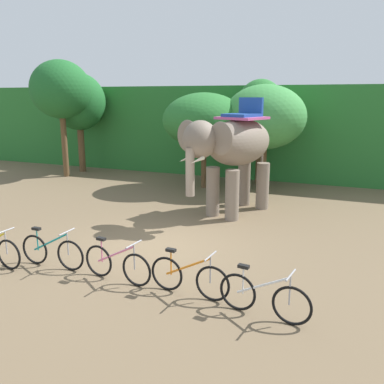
{
  "coord_description": "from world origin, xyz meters",
  "views": [
    {
      "loc": [
        4.68,
        -8.94,
        3.82
      ],
      "look_at": [
        0.63,
        1.0,
        1.3
      ],
      "focal_mm": 38.28,
      "sensor_mm": 36.0,
      "label": 1
    }
  ],
  "objects_px": {
    "tree_center_left": "(61,90)",
    "tree_far_left": "(265,117)",
    "tree_right": "(79,102)",
    "bike_orange": "(189,277)",
    "tree_center": "(260,110)",
    "bike_pink": "(117,264)",
    "bike_teal": "(52,251)",
    "tree_far_right": "(204,120)",
    "elephant": "(234,148)",
    "bike_white": "(264,297)"
  },
  "relations": [
    {
      "from": "bike_teal",
      "to": "bike_pink",
      "type": "distance_m",
      "value": 1.76
    },
    {
      "from": "tree_center",
      "to": "bike_orange",
      "type": "xyz_separation_m",
      "value": [
        1.21,
        -10.93,
        -2.83
      ]
    },
    {
      "from": "tree_far_left",
      "to": "bike_pink",
      "type": "distance_m",
      "value": 10.19
    },
    {
      "from": "tree_center_left",
      "to": "tree_far_right",
      "type": "xyz_separation_m",
      "value": [
        7.09,
        0.18,
        -1.26
      ]
    },
    {
      "from": "tree_right",
      "to": "bike_orange",
      "type": "xyz_separation_m",
      "value": [
        10.35,
        -10.48,
        -3.13
      ]
    },
    {
      "from": "bike_teal",
      "to": "tree_center",
      "type": "bearing_deg",
      "value": 78.56
    },
    {
      "from": "tree_right",
      "to": "elephant",
      "type": "xyz_separation_m",
      "value": [
        9.48,
        -4.64,
        -1.32
      ]
    },
    {
      "from": "tree_center",
      "to": "tree_far_left",
      "type": "bearing_deg",
      "value": -67.8
    },
    {
      "from": "tree_far_left",
      "to": "bike_pink",
      "type": "bearing_deg",
      "value": -95.13
    },
    {
      "from": "tree_center_left",
      "to": "tree_far_left",
      "type": "xyz_separation_m",
      "value": [
        9.5,
        0.75,
        -1.11
      ]
    },
    {
      "from": "tree_far_left",
      "to": "tree_center",
      "type": "bearing_deg",
      "value": 112.2
    },
    {
      "from": "tree_center_left",
      "to": "tree_center",
      "type": "height_order",
      "value": "tree_center_left"
    },
    {
      "from": "tree_center_left",
      "to": "bike_pink",
      "type": "xyz_separation_m",
      "value": [
        8.62,
        -9.06,
        -3.71
      ]
    },
    {
      "from": "tree_right",
      "to": "bike_white",
      "type": "xyz_separation_m",
      "value": [
        11.88,
        -10.74,
        -3.13
      ]
    },
    {
      "from": "tree_far_right",
      "to": "bike_orange",
      "type": "relative_size",
      "value": 2.32
    },
    {
      "from": "bike_teal",
      "to": "bike_pink",
      "type": "xyz_separation_m",
      "value": [
        1.76,
        -0.06,
        0.0
      ]
    },
    {
      "from": "bike_white",
      "to": "tree_far_right",
      "type": "bearing_deg",
      "value": 116.31
    },
    {
      "from": "bike_teal",
      "to": "bike_pink",
      "type": "height_order",
      "value": "same"
    },
    {
      "from": "bike_white",
      "to": "elephant",
      "type": "bearing_deg",
      "value": 111.51
    },
    {
      "from": "tree_center",
      "to": "bike_pink",
      "type": "height_order",
      "value": "tree_center"
    },
    {
      "from": "tree_center",
      "to": "tree_center_left",
      "type": "bearing_deg",
      "value": -168.47
    },
    {
      "from": "elephant",
      "to": "bike_white",
      "type": "distance_m",
      "value": 6.8
    },
    {
      "from": "tree_far_right",
      "to": "bike_orange",
      "type": "xyz_separation_m",
      "value": [
        3.18,
        -9.26,
        -2.46
      ]
    },
    {
      "from": "tree_center",
      "to": "tree_far_left",
      "type": "height_order",
      "value": "tree_center"
    },
    {
      "from": "tree_center",
      "to": "tree_far_left",
      "type": "xyz_separation_m",
      "value": [
        0.45,
        -1.1,
        -0.23
      ]
    },
    {
      "from": "tree_far_left",
      "to": "bike_orange",
      "type": "distance_m",
      "value": 10.2
    },
    {
      "from": "tree_far_right",
      "to": "bike_pink",
      "type": "distance_m",
      "value": 9.69
    },
    {
      "from": "bike_teal",
      "to": "bike_orange",
      "type": "height_order",
      "value": "same"
    },
    {
      "from": "bike_orange",
      "to": "bike_teal",
      "type": "bearing_deg",
      "value": 178.61
    },
    {
      "from": "tree_center_left",
      "to": "elephant",
      "type": "xyz_separation_m",
      "value": [
        9.39,
        -3.24,
        -1.9
      ]
    },
    {
      "from": "tree_far_left",
      "to": "elephant",
      "type": "xyz_separation_m",
      "value": [
        -0.11,
        -3.99,
        -0.79
      ]
    },
    {
      "from": "elephant",
      "to": "bike_pink",
      "type": "relative_size",
      "value": 2.48
    },
    {
      "from": "tree_center_left",
      "to": "bike_teal",
      "type": "xyz_separation_m",
      "value": [
        6.86,
        -9.0,
        -3.71
      ]
    },
    {
      "from": "tree_right",
      "to": "tree_far_right",
      "type": "relative_size",
      "value": 1.25
    },
    {
      "from": "tree_center",
      "to": "tree_far_right",
      "type": "bearing_deg",
      "value": -139.65
    },
    {
      "from": "tree_center_left",
      "to": "tree_far_right",
      "type": "relative_size",
      "value": 1.38
    },
    {
      "from": "bike_pink",
      "to": "bike_teal",
      "type": "bearing_deg",
      "value": 177.91
    },
    {
      "from": "tree_far_left",
      "to": "bike_teal",
      "type": "xyz_separation_m",
      "value": [
        -2.64,
        -9.75,
        -2.6
      ]
    },
    {
      "from": "bike_teal",
      "to": "elephant",
      "type": "bearing_deg",
      "value": 66.24
    },
    {
      "from": "bike_orange",
      "to": "bike_white",
      "type": "relative_size",
      "value": 1.0
    },
    {
      "from": "bike_teal",
      "to": "bike_pink",
      "type": "bearing_deg",
      "value": -2.09
    },
    {
      "from": "tree_far_left",
      "to": "bike_teal",
      "type": "relative_size",
      "value": 2.51
    },
    {
      "from": "tree_center_left",
      "to": "elephant",
      "type": "height_order",
      "value": "tree_center_left"
    },
    {
      "from": "tree_right",
      "to": "bike_orange",
      "type": "relative_size",
      "value": 2.9
    },
    {
      "from": "elephant",
      "to": "bike_teal",
      "type": "relative_size",
      "value": 2.47
    },
    {
      "from": "bike_pink",
      "to": "bike_orange",
      "type": "bearing_deg",
      "value": -0.64
    },
    {
      "from": "tree_far_left",
      "to": "tree_far_right",
      "type": "bearing_deg",
      "value": -166.64
    },
    {
      "from": "tree_center",
      "to": "elephant",
      "type": "bearing_deg",
      "value": -86.18
    },
    {
      "from": "tree_far_left",
      "to": "tree_right",
      "type": "bearing_deg",
      "value": 176.14
    },
    {
      "from": "tree_right",
      "to": "tree_far_right",
      "type": "height_order",
      "value": "tree_right"
    }
  ]
}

